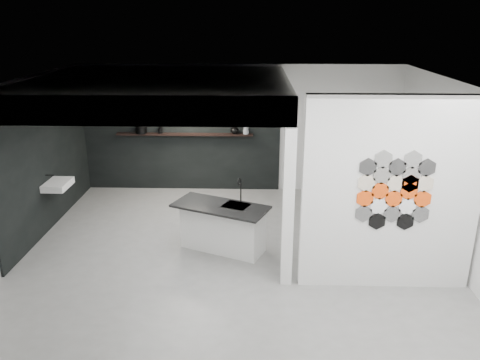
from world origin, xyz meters
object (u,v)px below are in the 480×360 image
wall_basin (58,185)px  glass_vase (246,131)px  kitchen_island (223,226)px  kettle (235,130)px  utensil_cup (160,131)px  glass_bowl (246,132)px  bottle_dark (161,129)px  partition_panel (390,196)px  stockpot (141,129)px

wall_basin → glass_vase: glass_vase is taller
kitchen_island → kettle: (0.08, 2.84, 0.97)m
kettle → glass_vase: same height
kitchen_island → kettle: kettle is taller
glass_vase → utensil_cup: (-1.88, 0.00, -0.02)m
glass_bowl → bottle_dark: bearing=180.0°
partition_panel → bottle_dark: partition_panel is taller
kitchen_island → bottle_dark: 3.38m
utensil_cup → partition_panel: bearing=-44.3°
wall_basin → glass_bowl: (3.39, 2.07, 0.51)m
kitchen_island → glass_bowl: size_ratio=13.61×
partition_panel → wall_basin: bearing=161.8°
stockpot → kettle: 2.05m
kettle → glass_vase: size_ratio=1.17×
utensil_cup → bottle_dark: bearing=0.0°
glass_vase → wall_basin: bearing=-148.7°
kitchen_island → bottle_dark: bottle_dark is taller
wall_basin → stockpot: stockpot is taller
wall_basin → glass_bowl: 4.00m
bottle_dark → glass_vase: bearing=0.0°
glass_vase → utensil_cup: bearing=180.0°
glass_vase → utensil_cup: size_ratio=1.45×
stockpot → bottle_dark: bearing=0.0°
wall_basin → kettle: (3.14, 2.07, 0.54)m
wall_basin → utensil_cup: bearing=53.9°
partition_panel → stockpot: bearing=138.5°
kitchen_island → glass_bowl: glass_bowl is taller
glass_bowl → kitchen_island: bearing=-96.7°
kitchen_island → stockpot: stockpot is taller
kettle → utensil_cup: (-1.63, 0.00, -0.02)m
glass_bowl → glass_vase: 0.03m
utensil_cup → wall_basin: bearing=-126.1°
kitchen_island → glass_vase: bearing=106.8°
wall_basin → kettle: kettle is taller
stockpot → utensil_cup: (0.41, 0.00, -0.05)m
bottle_dark → partition_panel: bearing=-44.4°
kettle → bottle_dark: (-1.62, 0.00, 0.01)m
wall_basin → bottle_dark: bottle_dark is taller
kettle → wall_basin: bearing=-169.7°
kettle → partition_panel: bearing=-82.0°
kitchen_island → glass_vase: size_ratio=11.36×
glass_bowl → bottle_dark: bottle_dark is taller
glass_vase → bottle_dark: (-1.87, 0.00, 0.01)m
glass_bowl → bottle_dark: (-1.87, 0.00, 0.04)m
glass_bowl → glass_vase: (0.00, 0.00, 0.03)m
partition_panel → kettle: (-2.32, 3.87, -0.01)m
glass_vase → bottle_dark: bottle_dark is taller
stockpot → kettle: stockpot is taller
kitchen_island → glass_vase: glass_vase is taller
wall_basin → glass_vase: size_ratio=4.01×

